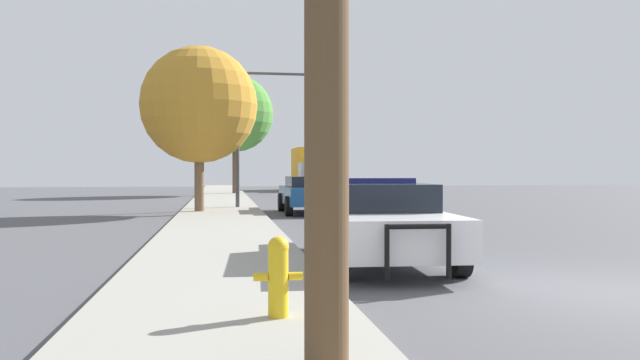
{
  "coord_description": "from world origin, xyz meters",
  "views": [
    {
      "loc": [
        -5.07,
        -7.63,
        1.65
      ],
      "look_at": [
        -1.78,
        13.27,
        1.3
      ],
      "focal_mm": 35.0,
      "sensor_mm": 36.0,
      "label": 1
    }
  ],
  "objects_px": {
    "tree_sidewalk_far": "(235,114)",
    "box_truck": "(310,168)",
    "car_background_distant": "(321,183)",
    "traffic_light": "(268,111)",
    "tree_sidewalk_mid": "(199,105)",
    "fire_hydrant": "(278,274)",
    "car_background_midblock": "(308,193)",
    "police_car": "(380,221)"
  },
  "relations": [
    {
      "from": "car_background_midblock",
      "to": "car_background_distant",
      "type": "distance_m",
      "value": 20.58
    },
    {
      "from": "car_background_distant",
      "to": "box_truck",
      "type": "relative_size",
      "value": 0.62
    },
    {
      "from": "car_background_midblock",
      "to": "box_truck",
      "type": "relative_size",
      "value": 0.62
    },
    {
      "from": "traffic_light",
      "to": "tree_sidewalk_mid",
      "type": "bearing_deg",
      "value": -139.42
    },
    {
      "from": "police_car",
      "to": "traffic_light",
      "type": "relative_size",
      "value": 0.91
    },
    {
      "from": "car_background_midblock",
      "to": "fire_hydrant",
      "type": "bearing_deg",
      "value": -98.93
    },
    {
      "from": "traffic_light",
      "to": "car_background_distant",
      "type": "relative_size",
      "value": 1.26
    },
    {
      "from": "fire_hydrant",
      "to": "tree_sidewalk_far",
      "type": "distance_m",
      "value": 34.92
    },
    {
      "from": "traffic_light",
      "to": "box_truck",
      "type": "xyz_separation_m",
      "value": [
        5.11,
        23.65,
        -2.27
      ]
    },
    {
      "from": "police_car",
      "to": "car_background_midblock",
      "type": "relative_size",
      "value": 1.15
    },
    {
      "from": "tree_sidewalk_mid",
      "to": "tree_sidewalk_far",
      "type": "distance_m",
      "value": 17.77
    },
    {
      "from": "police_car",
      "to": "fire_hydrant",
      "type": "height_order",
      "value": "police_car"
    },
    {
      "from": "traffic_light",
      "to": "tree_sidewalk_far",
      "type": "height_order",
      "value": "tree_sidewalk_far"
    },
    {
      "from": "tree_sidewalk_far",
      "to": "police_car",
      "type": "bearing_deg",
      "value": -86.42
    },
    {
      "from": "fire_hydrant",
      "to": "tree_sidewalk_far",
      "type": "height_order",
      "value": "tree_sidewalk_far"
    },
    {
      "from": "car_background_distant",
      "to": "tree_sidewalk_mid",
      "type": "distance_m",
      "value": 21.96
    },
    {
      "from": "car_background_midblock",
      "to": "tree_sidewalk_far",
      "type": "height_order",
      "value": "tree_sidewalk_far"
    },
    {
      "from": "traffic_light",
      "to": "tree_sidewalk_mid",
      "type": "xyz_separation_m",
      "value": [
        -2.71,
        -2.32,
        -0.02
      ]
    },
    {
      "from": "fire_hydrant",
      "to": "box_truck",
      "type": "xyz_separation_m",
      "value": [
        6.42,
        42.92,
        1.21
      ]
    },
    {
      "from": "fire_hydrant",
      "to": "tree_sidewalk_far",
      "type": "bearing_deg",
      "value": 89.53
    },
    {
      "from": "fire_hydrant",
      "to": "car_background_midblock",
      "type": "bearing_deg",
      "value": 81.08
    },
    {
      "from": "car_background_distant",
      "to": "car_background_midblock",
      "type": "bearing_deg",
      "value": -104.95
    },
    {
      "from": "tree_sidewalk_far",
      "to": "fire_hydrant",
      "type": "bearing_deg",
      "value": -90.47
    },
    {
      "from": "car_background_midblock",
      "to": "traffic_light",
      "type": "bearing_deg",
      "value": 120.41
    },
    {
      "from": "tree_sidewalk_mid",
      "to": "tree_sidewalk_far",
      "type": "bearing_deg",
      "value": 84.56
    },
    {
      "from": "traffic_light",
      "to": "tree_sidewalk_mid",
      "type": "height_order",
      "value": "tree_sidewalk_mid"
    },
    {
      "from": "tree_sidewalk_far",
      "to": "box_truck",
      "type": "bearing_deg",
      "value": 53.6
    },
    {
      "from": "police_car",
      "to": "tree_sidewalk_mid",
      "type": "distance_m",
      "value": 13.56
    },
    {
      "from": "police_car",
      "to": "fire_hydrant",
      "type": "distance_m",
      "value": 4.81
    },
    {
      "from": "car_background_distant",
      "to": "police_car",
      "type": "bearing_deg",
      "value": -101.84
    },
    {
      "from": "police_car",
      "to": "tree_sidewalk_far",
      "type": "distance_m",
      "value": 30.7
    },
    {
      "from": "box_truck",
      "to": "tree_sidewalk_far",
      "type": "bearing_deg",
      "value": 53.77
    },
    {
      "from": "tree_sidewalk_far",
      "to": "car_background_distant",
      "type": "bearing_deg",
      "value": 23.36
    },
    {
      "from": "fire_hydrant",
      "to": "car_background_distant",
      "type": "height_order",
      "value": "car_background_distant"
    },
    {
      "from": "fire_hydrant",
      "to": "box_truck",
      "type": "relative_size",
      "value": 0.12
    },
    {
      "from": "fire_hydrant",
      "to": "box_truck",
      "type": "distance_m",
      "value": 43.41
    },
    {
      "from": "tree_sidewalk_mid",
      "to": "traffic_light",
      "type": "bearing_deg",
      "value": 40.58
    },
    {
      "from": "fire_hydrant",
      "to": "car_background_midblock",
      "type": "xyz_separation_m",
      "value": [
        2.66,
        16.97,
        0.19
      ]
    },
    {
      "from": "car_background_distant",
      "to": "tree_sidewalk_mid",
      "type": "bearing_deg",
      "value": -115.54
    },
    {
      "from": "car_background_distant",
      "to": "tree_sidewalk_far",
      "type": "xyz_separation_m",
      "value": [
        -6.08,
        -2.63,
        4.62
      ]
    },
    {
      "from": "fire_hydrant",
      "to": "car_background_midblock",
      "type": "relative_size",
      "value": 0.19
    },
    {
      "from": "car_background_distant",
      "to": "tree_sidewalk_far",
      "type": "bearing_deg",
      "value": -161.24
    }
  ]
}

